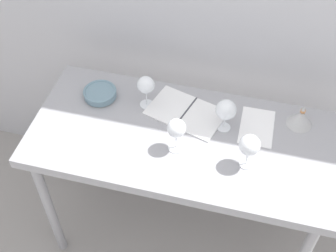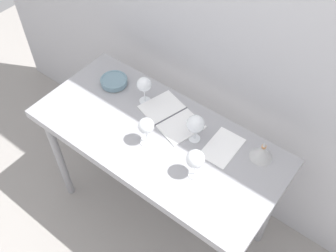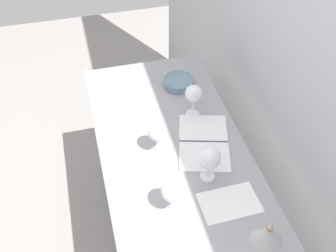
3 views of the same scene
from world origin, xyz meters
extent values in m
plane|color=gray|center=(0.00, 0.00, 0.00)|extent=(6.00, 6.00, 0.00)
cube|color=#BBBBC0|center=(0.00, 0.49, 1.30)|extent=(3.80, 0.04, 2.60)
cube|color=#96969B|center=(0.00, 0.00, 0.88)|extent=(1.40, 0.64, 0.04)
cube|color=#96969B|center=(0.00, -0.33, 0.88)|extent=(1.40, 0.01, 0.05)
cylinder|color=#96969B|center=(-0.64, -0.26, 0.43)|extent=(0.05, 0.05, 0.86)
cylinder|color=#96969B|center=(-0.64, 0.26, 0.43)|extent=(0.05, 0.05, 0.86)
cylinder|color=white|center=(0.30, -0.09, 0.90)|extent=(0.06, 0.06, 0.00)
cylinder|color=white|center=(0.30, -0.09, 0.95)|extent=(0.01, 0.01, 0.09)
sphere|color=white|center=(0.30, -0.09, 1.03)|extent=(0.09, 0.09, 0.09)
cylinder|color=maroon|center=(0.30, -0.09, 1.01)|extent=(0.06, 0.06, 0.02)
cylinder|color=white|center=(-0.21, 0.15, 0.90)|extent=(0.07, 0.07, 0.00)
cylinder|color=white|center=(-0.21, 0.15, 0.95)|extent=(0.01, 0.01, 0.09)
sphere|color=white|center=(-0.21, 0.15, 1.03)|extent=(0.08, 0.08, 0.08)
cylinder|color=maroon|center=(-0.21, 0.15, 1.02)|extent=(0.06, 0.06, 0.02)
cylinder|color=white|center=(-0.01, -0.08, 0.90)|extent=(0.07, 0.07, 0.00)
cylinder|color=white|center=(-0.01, -0.08, 0.95)|extent=(0.01, 0.01, 0.09)
sphere|color=white|center=(-0.01, -0.08, 1.03)|extent=(0.08, 0.08, 0.08)
cylinder|color=maroon|center=(-0.01, -0.08, 1.02)|extent=(0.06, 0.06, 0.02)
cylinder|color=white|center=(0.18, 0.09, 0.90)|extent=(0.06, 0.06, 0.00)
cylinder|color=white|center=(0.18, 0.09, 0.94)|extent=(0.01, 0.01, 0.08)
sphere|color=white|center=(0.18, 0.09, 1.02)|extent=(0.10, 0.10, 0.10)
cylinder|color=maroon|center=(0.18, 0.09, 1.00)|extent=(0.07, 0.07, 0.02)
cube|color=white|center=(-0.10, 0.16, 0.90)|extent=(0.23, 0.26, 0.01)
cube|color=white|center=(0.07, 0.11, 0.90)|extent=(0.23, 0.26, 0.01)
cube|color=#3F3F47|center=(-0.01, 0.14, 0.90)|extent=(0.07, 0.22, 0.01)
cube|color=white|center=(0.32, 0.13, 0.90)|extent=(0.16, 0.24, 0.00)
cylinder|color=beige|center=(-0.45, 0.14, 0.90)|extent=(0.15, 0.15, 0.01)
cylinder|color=slate|center=(-0.45, 0.14, 0.92)|extent=(0.16, 0.16, 0.03)
torus|color=slate|center=(-0.45, 0.14, 0.94)|extent=(0.16, 0.16, 0.01)
cone|color=#B2B2B2|center=(0.51, 0.20, 0.94)|extent=(0.12, 0.12, 0.08)
cylinder|color=#C17F4C|center=(0.51, 0.20, 0.98)|extent=(0.02, 0.02, 0.01)
cone|color=#B2B2B2|center=(0.51, 0.20, 1.01)|extent=(0.02, 0.02, 0.03)
camera|label=1|loc=(0.27, -1.33, 2.48)|focal=48.79mm
camera|label=2|loc=(0.85, -1.01, 2.51)|focal=41.35mm
camera|label=3|loc=(1.15, -0.34, 2.22)|focal=42.67mm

